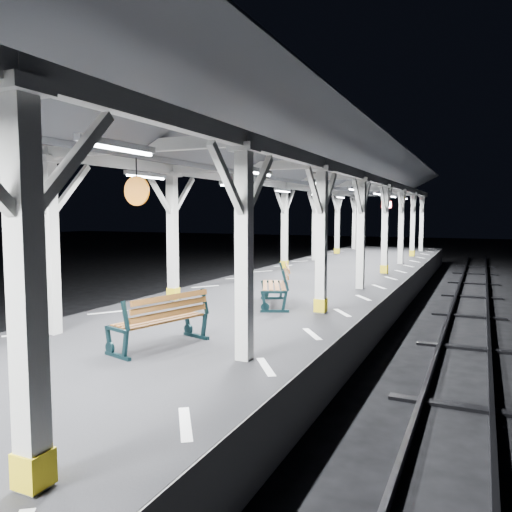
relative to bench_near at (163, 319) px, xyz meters
The scene contains 9 objects.
ground 2.51m from the bench_near, 103.28° to the left, with size 120.00×120.00×0.00m, color black.
platform 2.25m from the bench_near, 103.28° to the left, with size 6.00×50.00×1.00m, color black.
hazard_stripes_left 3.55m from the bench_near, 146.07° to the left, with size 1.00×48.00×0.01m, color silver.
hazard_stripes_right 2.84m from the bench_near, 44.60° to the left, with size 1.00×48.00×0.01m, color silver.
track_left 5.98m from the bench_near, 160.27° to the left, with size 2.20×60.00×0.16m.
track_right 5.14m from the bench_near, 23.36° to the left, with size 2.20×60.00×0.16m.
canopy 3.65m from the bench_near, 103.36° to the left, with size 5.40×49.00×4.65m.
bench_near is the anchor object (origin of this frame).
bench_mid 4.42m from the bench_near, 85.94° to the left, with size 1.34×1.94×0.99m.
Camera 1 is at (5.31, -8.83, 3.29)m, focal length 35.00 mm.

